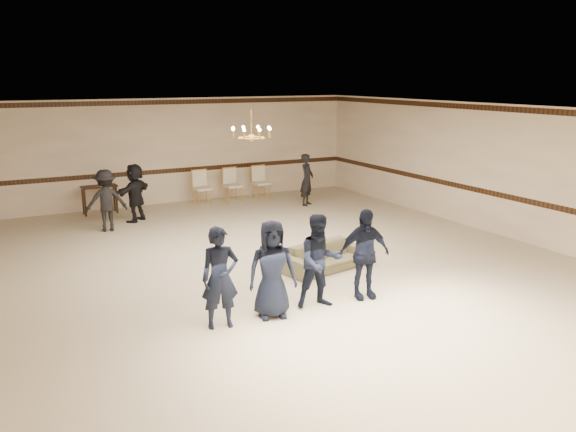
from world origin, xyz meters
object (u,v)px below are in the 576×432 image
object	(u,v)px
boy_d	(364,254)
banquet_chair_right	(261,183)
chandelier	(251,123)
banquet_chair_mid	(232,185)
boy_b	(272,269)
adult_left	(106,201)
adult_right	(307,180)
boy_a	(220,278)
settee	(326,257)
banquet_chair_left	(202,188)
boy_c	(320,261)
console_table	(100,200)
adult_mid	(135,193)

from	to	relation	value
boy_d	banquet_chair_right	world-z (taller)	boy_d
chandelier	banquet_chair_mid	xyz separation A→B (m)	(1.70, 5.25, -2.36)
chandelier	boy_b	distance (m)	4.25
adult_left	adult_right	world-z (taller)	same
chandelier	boy_a	xyz separation A→B (m)	(-2.15, -3.49, -2.07)
settee	adult_right	bearing A→B (deg)	52.72
settee	banquet_chair_mid	size ratio (longest dim) A/B	1.77
chandelier	banquet_chair_left	distance (m)	5.80
boy_d	adult_right	size ratio (longest dim) A/B	1.03
adult_left	banquet_chair_mid	xyz separation A→B (m)	(4.20, 1.85, -0.27)
adult_right	chandelier	bearing A→B (deg)	-175.20
chandelier	banquet_chair_left	size ratio (longest dim) A/B	0.91
boy_a	banquet_chair_left	world-z (taller)	boy_a
boy_c	settee	world-z (taller)	boy_c
boy_a	banquet_chair_mid	xyz separation A→B (m)	(3.85, 8.74, -0.29)
adult_right	console_table	world-z (taller)	adult_right
boy_c	adult_left	size ratio (longest dim) A/B	1.03
boy_c	banquet_chair_left	distance (m)	8.81
adult_left	adult_mid	world-z (taller)	same
chandelier	adult_mid	world-z (taller)	chandelier
boy_d	console_table	distance (m)	9.40
boy_b	boy_c	size ratio (longest dim) A/B	1.00
boy_b	banquet_chair_right	xyz separation A→B (m)	(3.95, 8.74, -0.29)
boy_a	banquet_chair_left	distance (m)	9.20
boy_b	boy_c	xyz separation A→B (m)	(0.90, 0.00, 0.00)
boy_b	settee	xyz separation A→B (m)	(2.04, 1.66, -0.54)
console_table	settee	bearing A→B (deg)	-69.03
adult_right	banquet_chair_mid	world-z (taller)	adult_right
settee	console_table	distance (m)	7.92
banquet_chair_left	banquet_chair_right	xyz separation A→B (m)	(2.00, 0.00, 0.00)
boy_d	console_table	size ratio (longest dim) A/B	1.65
chandelier	adult_right	world-z (taller)	chandelier
settee	boy_b	bearing A→B (deg)	-152.18
boy_d	banquet_chair_left	xyz separation A→B (m)	(0.15, 8.74, -0.29)
boy_b	boy_d	world-z (taller)	same
boy_c	console_table	xyz separation A→B (m)	(-1.95, 8.94, -0.40)
boy_a	adult_mid	xyz separation A→B (m)	(0.55, 7.59, -0.02)
banquet_chair_right	console_table	bearing A→B (deg)	175.19
boy_d	adult_left	size ratio (longest dim) A/B	1.03
boy_d	settee	bearing A→B (deg)	92.48
boy_b	adult_mid	distance (m)	7.60
boy_d	adult_left	distance (m)	7.54
boy_c	adult_left	distance (m)	7.22
boy_c	adult_left	bearing A→B (deg)	117.96
chandelier	adult_left	distance (m)	4.71
boy_b	console_table	size ratio (longest dim) A/B	1.65
adult_mid	console_table	size ratio (longest dim) A/B	1.60
console_table	banquet_chair_left	bearing A→B (deg)	-5.80
settee	banquet_chair_right	world-z (taller)	banquet_chair_right
boy_a	banquet_chair_right	xyz separation A→B (m)	(4.85, 8.74, -0.29)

